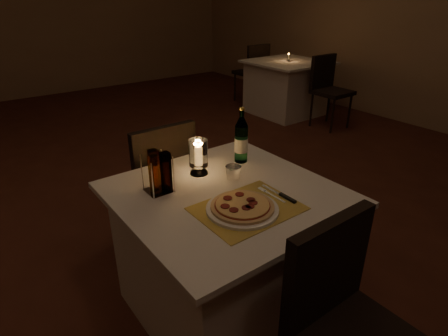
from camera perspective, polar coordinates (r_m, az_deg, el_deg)
floor at (r=2.67m, az=-9.84°, el=-12.57°), size 8.00×10.00×0.02m
main_table at (r=2.01m, az=0.35°, el=-12.84°), size 1.00×1.00×0.74m
chair_near at (r=1.53m, az=17.90°, el=-20.31°), size 0.42×0.42×0.90m
chair_far at (r=2.44m, az=-9.87°, el=-1.04°), size 0.42×0.42×0.90m
placemat at (r=1.67m, az=3.59°, el=-6.18°), size 0.45×0.34×0.00m
plate at (r=1.65m, az=2.80°, el=-6.25°), size 0.32×0.32×0.01m
pizza at (r=1.64m, az=2.81°, el=-5.76°), size 0.28×0.28×0.02m
fork at (r=1.79m, az=6.95°, el=-3.93°), size 0.02×0.18×0.00m
knife at (r=1.77m, az=9.13°, el=-4.26°), size 0.02×0.22×0.01m
tumbler at (r=1.89m, az=1.44°, el=-0.86°), size 0.08×0.08×0.08m
water_bottle at (r=2.08m, az=2.65°, el=4.22°), size 0.08×0.08×0.31m
hurricane_candle at (r=1.94m, az=-3.92°, el=2.12°), size 0.10×0.10×0.19m
cruet_caddy at (r=1.79m, az=-9.95°, el=-0.89°), size 0.12×0.12×0.21m
neighbor_table_right at (r=5.54m, az=9.49°, el=12.03°), size 1.00×1.00×0.74m
neighbor_chair_ra at (r=5.05m, az=15.54°, el=12.22°), size 0.42×0.42×0.90m
neighbor_chair_rb at (r=6.01m, az=4.59°, el=15.01°), size 0.42×0.42×0.90m
neighbor_candle_right at (r=5.47m, az=9.81°, el=16.25°), size 0.03×0.03×0.11m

